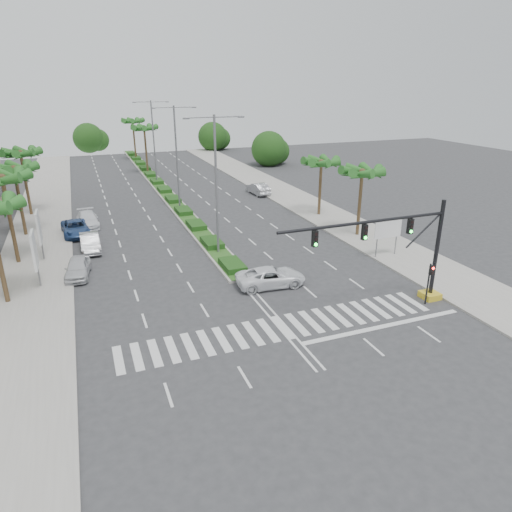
{
  "coord_description": "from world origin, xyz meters",
  "views": [
    {
      "loc": [
        -10.66,
        -22.88,
        14.47
      ],
      "look_at": [
        0.14,
        5.03,
        3.0
      ],
      "focal_mm": 32.0,
      "sensor_mm": 36.0,
      "label": 1
    }
  ],
  "objects_px": {
    "car_crossing": "(271,277)",
    "car_right": "(258,189)",
    "car_parked_c": "(75,228)",
    "car_parked_a": "(78,268)",
    "car_parked_d": "(88,219)",
    "car_parked_b": "(90,242)"
  },
  "relations": [
    {
      "from": "car_parked_a",
      "to": "car_crossing",
      "type": "xyz_separation_m",
      "value": [
        13.53,
        -7.13,
        -0.01
      ]
    },
    {
      "from": "car_parked_b",
      "to": "car_parked_d",
      "type": "xyz_separation_m",
      "value": [
        0.09,
        8.03,
        -0.03
      ]
    },
    {
      "from": "car_parked_b",
      "to": "car_right",
      "type": "xyz_separation_m",
      "value": [
        22.43,
        15.21,
        0.02
      ]
    },
    {
      "from": "car_parked_d",
      "to": "car_right",
      "type": "bearing_deg",
      "value": 15.22
    },
    {
      "from": "car_crossing",
      "to": "car_parked_a",
      "type": "bearing_deg",
      "value": 66.59
    },
    {
      "from": "car_parked_a",
      "to": "car_crossing",
      "type": "distance_m",
      "value": 15.3
    },
    {
      "from": "car_parked_b",
      "to": "car_right",
      "type": "bearing_deg",
      "value": 33.03
    },
    {
      "from": "car_parked_b",
      "to": "car_right",
      "type": "relative_size",
      "value": 0.98
    },
    {
      "from": "car_parked_b",
      "to": "car_parked_d",
      "type": "bearing_deg",
      "value": 88.22
    },
    {
      "from": "car_parked_b",
      "to": "car_parked_d",
      "type": "distance_m",
      "value": 8.03
    },
    {
      "from": "car_crossing",
      "to": "car_parked_b",
      "type": "bearing_deg",
      "value": 47.72
    },
    {
      "from": "car_parked_a",
      "to": "car_parked_c",
      "type": "bearing_deg",
      "value": 97.27
    },
    {
      "from": "car_parked_a",
      "to": "car_parked_c",
      "type": "height_order",
      "value": "car_parked_a"
    },
    {
      "from": "car_parked_c",
      "to": "car_crossing",
      "type": "height_order",
      "value": "car_parked_c"
    },
    {
      "from": "car_crossing",
      "to": "car_right",
      "type": "distance_m",
      "value": 30.04
    },
    {
      "from": "car_parked_b",
      "to": "car_right",
      "type": "distance_m",
      "value": 27.1
    },
    {
      "from": "car_parked_a",
      "to": "car_parked_d",
      "type": "relative_size",
      "value": 0.85
    },
    {
      "from": "car_parked_c",
      "to": "car_parked_d",
      "type": "bearing_deg",
      "value": 60.37
    },
    {
      "from": "car_parked_b",
      "to": "car_parked_c",
      "type": "relative_size",
      "value": 0.89
    },
    {
      "from": "car_parked_a",
      "to": "car_parked_d",
      "type": "distance_m",
      "value": 14.05
    },
    {
      "from": "car_crossing",
      "to": "car_parked_c",
      "type": "bearing_deg",
      "value": 40.83
    },
    {
      "from": "car_parked_c",
      "to": "car_parked_d",
      "type": "height_order",
      "value": "car_parked_d"
    }
  ]
}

